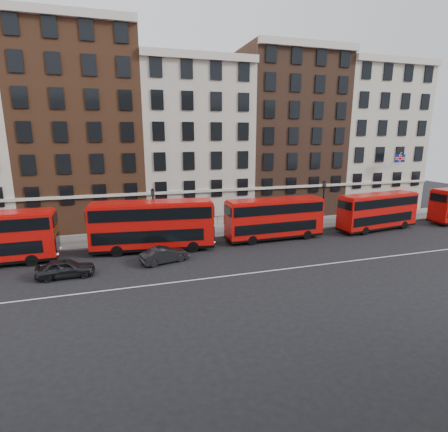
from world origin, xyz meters
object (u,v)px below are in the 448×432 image
object	(u,v)px
bus_d	(377,211)
traffic_light	(406,202)
bus_c	(274,218)
car_rear	(66,268)
car_front	(165,255)
bus_b	(152,225)

from	to	relation	value
bus_d	traffic_light	world-z (taller)	bus_d
bus_c	car_rear	size ratio (longest dim) A/B	2.45
car_front	bus_d	bearing A→B (deg)	-98.03
car_rear	traffic_light	size ratio (longest dim) A/B	1.26
bus_c	traffic_light	bearing A→B (deg)	5.79
bus_b	car_front	bearing A→B (deg)	-72.95
bus_c	car_rear	bearing A→B (deg)	-168.57
bus_d	car_front	size ratio (longest dim) A/B	2.49
bus_c	car_front	xyz separation A→B (m)	(-11.55, -3.41, -1.60)
traffic_light	car_front	bearing A→B (deg)	-169.22
car_rear	traffic_light	distance (m)	38.60
bus_b	car_rear	xyz separation A→B (m)	(-6.92, -4.35, -1.78)
bus_c	bus_d	size ratio (longest dim) A/B	1.01
bus_b	bus_d	world-z (taller)	bus_b
traffic_light	bus_b	bearing A→B (deg)	-175.62
bus_c	bus_d	distance (m)	12.61
bus_b	bus_c	bearing A→B (deg)	6.77
bus_b	traffic_light	distance (m)	31.14
bus_b	car_rear	size ratio (longest dim) A/B	2.72
bus_d	traffic_light	xyz separation A→B (m)	(6.26, 2.39, 0.23)
bus_b	bus_d	size ratio (longest dim) A/B	1.12
bus_d	car_rear	bearing A→B (deg)	-179.99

